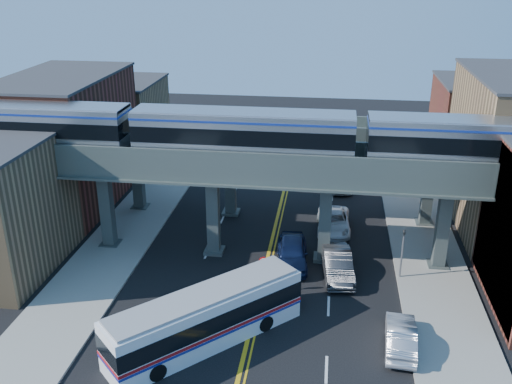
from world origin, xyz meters
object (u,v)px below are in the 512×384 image
traffic_signal (403,248)px  car_lane_d (338,177)px  car_lane_c (334,222)px  transit_bus (206,318)px  stop_sign (264,269)px  car_lane_b (338,264)px  car_lane_a (292,252)px  transit_train (243,133)px  car_parked_curb (401,336)px

traffic_signal → car_lane_d: bearing=104.1°
car_lane_c → car_lane_d: car_lane_d is taller
transit_bus → stop_sign: bearing=20.1°
traffic_signal → car_lane_b: 4.44m
car_lane_c → transit_bus: bearing=-115.6°
traffic_signal → transit_bus: 14.30m
stop_sign → car_lane_a: bearing=69.5°
car_lane_a → car_lane_d: bearing=74.1°
transit_train → traffic_signal: 13.12m
transit_train → car_lane_d: bearing=65.3°
car_lane_b → car_parked_curb: 8.20m
car_lane_a → traffic_signal: bearing=-12.2°
car_lane_d → transit_bus: bearing=-110.3°
traffic_signal → transit_train: bearing=169.7°
transit_train → car_parked_curb: (10.26, -9.61, -8.47)m
traffic_signal → car_parked_curb: traffic_signal is taller
stop_sign → car_lane_d: (4.70, 19.67, -0.90)m
car_lane_c → car_parked_curb: (3.82, -14.50, 0.00)m
stop_sign → traffic_signal: traffic_signal is taller
car_parked_curb → car_lane_b: bearing=-60.6°
car_lane_a → car_lane_c: size_ratio=0.99×
stop_sign → traffic_signal: bearing=18.6°
transit_bus → car_lane_d: 26.21m
car_lane_a → car_lane_b: (3.20, -1.22, -0.05)m
transit_train → car_lane_d: (6.76, 14.67, -8.37)m
traffic_signal → transit_bus: size_ratio=0.40×
transit_train → car_lane_b: transit_train is taller
car_parked_curb → traffic_signal: bearing=-91.2°
car_lane_a → car_lane_b: 3.42m
car_lane_c → car_lane_d: size_ratio=0.92×
car_lane_b → transit_bus: bearing=-138.0°
transit_bus → car_lane_b: transit_bus is taller
transit_train → transit_bus: transit_train is taller
car_lane_b → stop_sign: bearing=-156.0°
transit_train → car_lane_d: 18.20m
transit_train → car_lane_b: (6.76, -2.20, -8.36)m
stop_sign → car_lane_c: stop_sign is taller
stop_sign → car_lane_a: size_ratio=0.49×
transit_bus → car_parked_curb: transit_bus is taller
car_lane_b → car_lane_d: size_ratio=0.89×
transit_train → car_parked_curb: size_ratio=10.03×
transit_bus → car_lane_c: (6.95, 15.39, -0.80)m
car_lane_b → traffic_signal: bearing=-4.1°
transit_train → car_lane_c: transit_train is taller
car_lane_b → car_lane_d: (0.00, 16.87, -0.01)m
car_lane_b → car_lane_c: bearing=85.8°
car_lane_d → car_lane_c: bearing=-96.0°
transit_train → transit_bus: (-0.51, -10.49, -7.67)m
car_lane_b → car_lane_a: bearing=152.3°
transit_bus → car_parked_curb: (10.77, 0.88, -0.79)m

